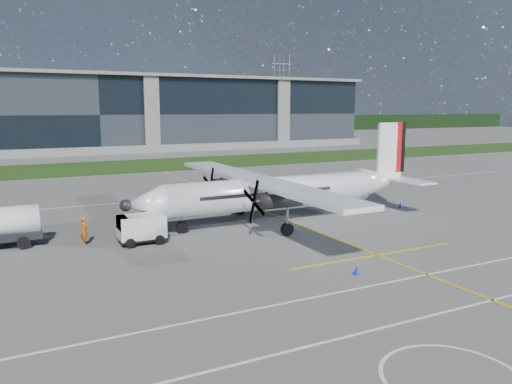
{
  "coord_description": "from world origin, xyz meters",
  "views": [
    {
      "loc": [
        -16.53,
        -28.56,
        8.72
      ],
      "look_at": [
        -0.45,
        3.34,
        2.72
      ],
      "focal_mm": 35.0,
      "sensor_mm": 36.0,
      "label": 1
    }
  ],
  "objects_px": {
    "baggage_tug": "(142,229)",
    "safety_cone_stbdwing": "(202,194)",
    "turboprop_aircraft": "(282,173)",
    "safety_cone_nose_stbd": "(145,230)",
    "pylon_east": "(281,93)",
    "ground_crew_person": "(84,229)",
    "safety_cone_portwing": "(357,270)",
    "safety_cone_nose_port": "(145,238)",
    "safety_cone_tail": "(400,205)"
  },
  "relations": [
    {
      "from": "safety_cone_portwing",
      "to": "safety_cone_tail",
      "type": "xyz_separation_m",
      "value": [
        14.63,
        12.57,
        0.0
      ]
    },
    {
      "from": "pylon_east",
      "to": "turboprop_aircraft",
      "type": "relative_size",
      "value": 1.19
    },
    {
      "from": "pylon_east",
      "to": "safety_cone_tail",
      "type": "bearing_deg",
      "value": -115.87
    },
    {
      "from": "safety_cone_stbdwing",
      "to": "safety_cone_nose_stbd",
      "type": "xyz_separation_m",
      "value": [
        -8.82,
        -12.07,
        0.0
      ]
    },
    {
      "from": "pylon_east",
      "to": "safety_cone_stbdwing",
      "type": "bearing_deg",
      "value": -122.51
    },
    {
      "from": "safety_cone_tail",
      "to": "turboprop_aircraft",
      "type": "bearing_deg",
      "value": 179.52
    },
    {
      "from": "pylon_east",
      "to": "safety_cone_stbdwing",
      "type": "distance_m",
      "value": 157.57
    },
    {
      "from": "safety_cone_nose_port",
      "to": "safety_cone_stbdwing",
      "type": "bearing_deg",
      "value": 56.84
    },
    {
      "from": "turboprop_aircraft",
      "to": "safety_cone_tail",
      "type": "xyz_separation_m",
      "value": [
        11.98,
        -0.1,
        -3.54
      ]
    },
    {
      "from": "ground_crew_person",
      "to": "safety_cone_portwing",
      "type": "relative_size",
      "value": 4.33
    },
    {
      "from": "pylon_east",
      "to": "safety_cone_nose_stbd",
      "type": "relative_size",
      "value": 60.0
    },
    {
      "from": "turboprop_aircraft",
      "to": "safety_cone_nose_stbd",
      "type": "relative_size",
      "value": 50.55
    },
    {
      "from": "ground_crew_person",
      "to": "safety_cone_tail",
      "type": "bearing_deg",
      "value": -91.91
    },
    {
      "from": "safety_cone_nose_port",
      "to": "safety_cone_tail",
      "type": "distance_m",
      "value": 23.08
    },
    {
      "from": "turboprop_aircraft",
      "to": "safety_cone_portwing",
      "type": "height_order",
      "value": "turboprop_aircraft"
    },
    {
      "from": "baggage_tug",
      "to": "safety_cone_nose_stbd",
      "type": "relative_size",
      "value": 6.3
    },
    {
      "from": "safety_cone_stbdwing",
      "to": "safety_cone_nose_port",
      "type": "bearing_deg",
      "value": -123.16
    },
    {
      "from": "baggage_tug",
      "to": "safety_cone_stbdwing",
      "type": "bearing_deg",
      "value": 56.64
    },
    {
      "from": "ground_crew_person",
      "to": "baggage_tug",
      "type": "bearing_deg",
      "value": -112.19
    },
    {
      "from": "turboprop_aircraft",
      "to": "safety_cone_tail",
      "type": "height_order",
      "value": "turboprop_aircraft"
    },
    {
      "from": "pylon_east",
      "to": "safety_cone_stbdwing",
      "type": "xyz_separation_m",
      "value": [
        -84.32,
        -132.29,
        -14.75
      ]
    },
    {
      "from": "turboprop_aircraft",
      "to": "baggage_tug",
      "type": "relative_size",
      "value": 8.02
    },
    {
      "from": "safety_cone_nose_stbd",
      "to": "turboprop_aircraft",
      "type": "bearing_deg",
      "value": -6.58
    },
    {
      "from": "ground_crew_person",
      "to": "safety_cone_tail",
      "type": "height_order",
      "value": "ground_crew_person"
    },
    {
      "from": "pylon_east",
      "to": "baggage_tug",
      "type": "distance_m",
      "value": 174.96
    },
    {
      "from": "baggage_tug",
      "to": "safety_cone_nose_stbd",
      "type": "height_order",
      "value": "baggage_tug"
    },
    {
      "from": "ground_crew_person",
      "to": "safety_cone_tail",
      "type": "xyz_separation_m",
      "value": [
        26.71,
        -0.0,
        -0.83
      ]
    },
    {
      "from": "baggage_tug",
      "to": "safety_cone_nose_port",
      "type": "bearing_deg",
      "value": 46.58
    },
    {
      "from": "safety_cone_nose_port",
      "to": "safety_cone_portwing",
      "type": "xyz_separation_m",
      "value": [
        8.43,
        -11.57,
        0.0
      ]
    },
    {
      "from": "safety_cone_stbdwing",
      "to": "safety_cone_nose_stbd",
      "type": "height_order",
      "value": "same"
    },
    {
      "from": "turboprop_aircraft",
      "to": "baggage_tug",
      "type": "bearing_deg",
      "value": -173.17
    },
    {
      "from": "turboprop_aircraft",
      "to": "safety_cone_stbdwing",
      "type": "height_order",
      "value": "turboprop_aircraft"
    },
    {
      "from": "turboprop_aircraft",
      "to": "safety_cone_nose_port",
      "type": "relative_size",
      "value": 50.55
    },
    {
      "from": "baggage_tug",
      "to": "safety_cone_nose_stbd",
      "type": "distance_m",
      "value": 2.78
    },
    {
      "from": "safety_cone_portwing",
      "to": "safety_cone_stbdwing",
      "type": "xyz_separation_m",
      "value": [
        0.97,
        25.95,
        0.0
      ]
    },
    {
      "from": "baggage_tug",
      "to": "ground_crew_person",
      "type": "bearing_deg",
      "value": 159.71
    },
    {
      "from": "safety_cone_nose_stbd",
      "to": "pylon_east",
      "type": "bearing_deg",
      "value": 57.17
    },
    {
      "from": "turboprop_aircraft",
      "to": "safety_cone_stbdwing",
      "type": "distance_m",
      "value": 13.84
    },
    {
      "from": "safety_cone_nose_stbd",
      "to": "safety_cone_nose_port",
      "type": "bearing_deg",
      "value": -104.03
    },
    {
      "from": "pylon_east",
      "to": "baggage_tug",
      "type": "relative_size",
      "value": 9.53
    },
    {
      "from": "safety_cone_portwing",
      "to": "ground_crew_person",
      "type": "bearing_deg",
      "value": 133.84
    },
    {
      "from": "turboprop_aircraft",
      "to": "safety_cone_nose_port",
      "type": "distance_m",
      "value": 11.68
    },
    {
      "from": "pylon_east",
      "to": "safety_cone_nose_port",
      "type": "distance_m",
      "value": 174.67
    },
    {
      "from": "pylon_east",
      "to": "safety_cone_portwing",
      "type": "xyz_separation_m",
      "value": [
        -85.28,
        -158.24,
        -14.75
      ]
    },
    {
      "from": "turboprop_aircraft",
      "to": "ground_crew_person",
      "type": "distance_m",
      "value": 14.97
    },
    {
      "from": "pylon_east",
      "to": "safety_cone_nose_stbd",
      "type": "xyz_separation_m",
      "value": [
        -93.13,
        -144.36,
        -14.75
      ]
    },
    {
      "from": "ground_crew_person",
      "to": "safety_cone_tail",
      "type": "relative_size",
      "value": 4.33
    },
    {
      "from": "safety_cone_nose_port",
      "to": "safety_cone_stbdwing",
      "type": "xyz_separation_m",
      "value": [
        9.39,
        14.38,
        0.0
      ]
    },
    {
      "from": "pylon_east",
      "to": "safety_cone_nose_stbd",
      "type": "height_order",
      "value": "pylon_east"
    },
    {
      "from": "turboprop_aircraft",
      "to": "safety_cone_tail",
      "type": "distance_m",
      "value": 12.49
    }
  ]
}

